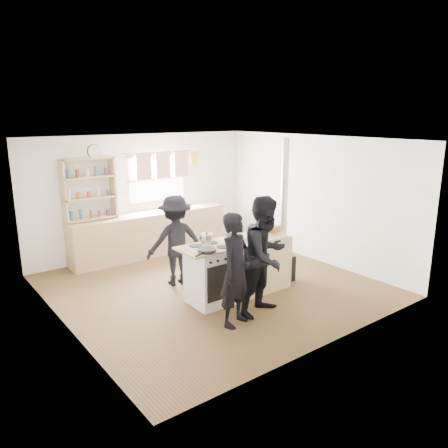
{
  "coord_description": "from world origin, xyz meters",
  "views": [
    {
      "loc": [
        -4.12,
        -5.75,
        2.89
      ],
      "look_at": [
        0.17,
        -0.1,
        1.1
      ],
      "focal_mm": 35.0,
      "sensor_mm": 36.0,
      "label": 1
    }
  ],
  "objects_px": {
    "thermos": "(180,202)",
    "stockpot_counter": "(257,230)",
    "flue_heater": "(283,245)",
    "person_near_left": "(236,270)",
    "person_far": "(176,240)",
    "skillet_greens": "(207,250)",
    "person_near_right": "(266,256)",
    "stockpot_stove": "(207,238)",
    "roast_tray": "(240,237)",
    "bread_board": "(274,231)",
    "cooking_island": "(239,267)"
  },
  "relations": [
    {
      "from": "flue_heater",
      "to": "person_near_left",
      "type": "bearing_deg",
      "value": -154.76
    },
    {
      "from": "roast_tray",
      "to": "cooking_island",
      "type": "bearing_deg",
      "value": -149.4
    },
    {
      "from": "roast_tray",
      "to": "skillet_greens",
      "type": "bearing_deg",
      "value": -165.77
    },
    {
      "from": "skillet_greens",
      "to": "person_near_right",
      "type": "xyz_separation_m",
      "value": [
        0.65,
        -0.56,
        -0.07
      ]
    },
    {
      "from": "thermos",
      "to": "skillet_greens",
      "type": "xyz_separation_m",
      "value": [
        -1.36,
        -2.96,
        -0.09
      ]
    },
    {
      "from": "stockpot_stove",
      "to": "person_far",
      "type": "xyz_separation_m",
      "value": [
        -0.06,
        0.85,
        -0.22
      ]
    },
    {
      "from": "skillet_greens",
      "to": "thermos",
      "type": "bearing_deg",
      "value": 65.36
    },
    {
      "from": "stockpot_counter",
      "to": "person_far",
      "type": "relative_size",
      "value": 0.17
    },
    {
      "from": "flue_heater",
      "to": "thermos",
      "type": "bearing_deg",
      "value": 98.48
    },
    {
      "from": "skillet_greens",
      "to": "flue_heater",
      "type": "distance_m",
      "value": 1.81
    },
    {
      "from": "roast_tray",
      "to": "stockpot_counter",
      "type": "distance_m",
      "value": 0.41
    },
    {
      "from": "stockpot_stove",
      "to": "stockpot_counter",
      "type": "relative_size",
      "value": 0.79
    },
    {
      "from": "person_near_left",
      "to": "person_near_right",
      "type": "bearing_deg",
      "value": -17.68
    },
    {
      "from": "skillet_greens",
      "to": "person_near_right",
      "type": "distance_m",
      "value": 0.86
    },
    {
      "from": "bread_board",
      "to": "flue_heater",
      "type": "distance_m",
      "value": 0.43
    },
    {
      "from": "stockpot_stove",
      "to": "skillet_greens",
      "type": "bearing_deg",
      "value": -124.59
    },
    {
      "from": "roast_tray",
      "to": "person_near_left",
      "type": "distance_m",
      "value": 1.08
    },
    {
      "from": "person_near_left",
      "to": "flue_heater",
      "type": "bearing_deg",
      "value": 4.55
    },
    {
      "from": "thermos",
      "to": "stockpot_counter",
      "type": "height_order",
      "value": "thermos"
    },
    {
      "from": "person_near_left",
      "to": "person_far",
      "type": "height_order",
      "value": "person_near_left"
    },
    {
      "from": "bread_board",
      "to": "flue_heater",
      "type": "relative_size",
      "value": 0.13
    },
    {
      "from": "roast_tray",
      "to": "stockpot_stove",
      "type": "relative_size",
      "value": 2.04
    },
    {
      "from": "stockpot_counter",
      "to": "flue_heater",
      "type": "xyz_separation_m",
      "value": [
        0.58,
        -0.03,
        -0.36
      ]
    },
    {
      "from": "thermos",
      "to": "skillet_greens",
      "type": "distance_m",
      "value": 3.26
    },
    {
      "from": "flue_heater",
      "to": "stockpot_counter",
      "type": "bearing_deg",
      "value": 177.07
    },
    {
      "from": "thermos",
      "to": "roast_tray",
      "type": "height_order",
      "value": "thermos"
    },
    {
      "from": "bread_board",
      "to": "person_near_right",
      "type": "height_order",
      "value": "person_near_right"
    },
    {
      "from": "stockpot_counter",
      "to": "person_near_left",
      "type": "bearing_deg",
      "value": -143.38
    },
    {
      "from": "skillet_greens",
      "to": "stockpot_counter",
      "type": "xyz_separation_m",
      "value": [
        1.19,
        0.24,
        0.06
      ]
    },
    {
      "from": "cooking_island",
      "to": "flue_heater",
      "type": "height_order",
      "value": "flue_heater"
    },
    {
      "from": "roast_tray",
      "to": "bread_board",
      "type": "distance_m",
      "value": 0.71
    },
    {
      "from": "thermos",
      "to": "roast_tray",
      "type": "distance_m",
      "value": 2.82
    },
    {
      "from": "thermos",
      "to": "cooking_island",
      "type": "relative_size",
      "value": 0.15
    },
    {
      "from": "stockpot_counter",
      "to": "person_far",
      "type": "bearing_deg",
      "value": 135.07
    },
    {
      "from": "bread_board",
      "to": "person_near_right",
      "type": "distance_m",
      "value": 1.1
    },
    {
      "from": "flue_heater",
      "to": "person_near_left",
      "type": "distance_m",
      "value": 1.88
    },
    {
      "from": "person_near_right",
      "to": "person_far",
      "type": "height_order",
      "value": "person_near_right"
    },
    {
      "from": "stockpot_counter",
      "to": "flue_heater",
      "type": "height_order",
      "value": "flue_heater"
    },
    {
      "from": "stockpot_stove",
      "to": "flue_heater",
      "type": "bearing_deg",
      "value": -6.17
    },
    {
      "from": "thermos",
      "to": "skillet_greens",
      "type": "height_order",
      "value": "thermos"
    },
    {
      "from": "thermos",
      "to": "flue_heater",
      "type": "height_order",
      "value": "flue_heater"
    },
    {
      "from": "cooking_island",
      "to": "roast_tray",
      "type": "bearing_deg",
      "value": 30.6
    },
    {
      "from": "cooking_island",
      "to": "skillet_greens",
      "type": "bearing_deg",
      "value": -166.03
    },
    {
      "from": "stockpot_stove",
      "to": "person_near_left",
      "type": "xyz_separation_m",
      "value": [
        -0.19,
        -0.96,
        -0.2
      ]
    },
    {
      "from": "cooking_island",
      "to": "person_near_right",
      "type": "bearing_deg",
      "value": -99.39
    },
    {
      "from": "thermos",
      "to": "person_near_right",
      "type": "relative_size",
      "value": 0.17
    },
    {
      "from": "stockpot_stove",
      "to": "flue_heater",
      "type": "relative_size",
      "value": 0.09
    },
    {
      "from": "stockpot_counter",
      "to": "roast_tray",
      "type": "bearing_deg",
      "value": -173.97
    },
    {
      "from": "skillet_greens",
      "to": "person_far",
      "type": "relative_size",
      "value": 0.23
    },
    {
      "from": "thermos",
      "to": "person_far",
      "type": "xyz_separation_m",
      "value": [
        -1.16,
        -1.73,
        -0.26
      ]
    }
  ]
}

